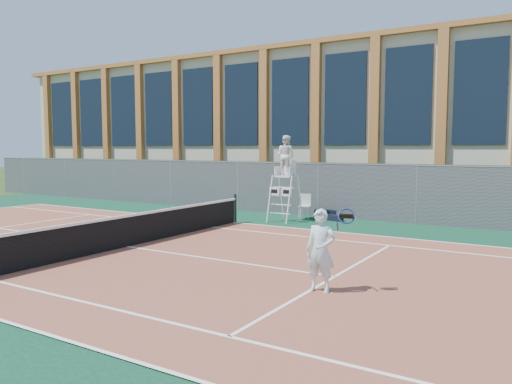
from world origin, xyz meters
The scene contains 12 objects.
ground centered at (0.00, 0.00, 0.00)m, with size 120.00×120.00×0.00m, color #233814.
apron centered at (0.00, 1.00, 0.01)m, with size 36.00×20.00×0.01m, color #0B331E.
tennis_court centered at (0.00, 0.00, 0.02)m, with size 23.77×10.97×0.02m, color brown.
tennis_net centered at (0.00, 0.00, 0.54)m, with size 0.10×11.30×1.10m.
fence centered at (0.00, 8.80, 1.10)m, with size 40.00×0.06×2.20m, color #595E60, non-canonical shape.
hedge centered at (0.00, 10.00, 1.10)m, with size 40.00×1.40×2.20m, color black.
building centered at (0.00, 17.95, 4.15)m, with size 45.00×10.60×8.22m.
umpire_chair centered at (1.40, 7.05, 2.47)m, with size 0.94×1.45×3.38m.
plastic_chair centered at (1.74, 8.09, 0.59)m, with size 0.56×0.56×0.98m.
sports_bag_near centered at (2.57, 8.23, 0.19)m, with size 0.86×0.34×0.37m, color black.
sports_bag_far centered at (3.12, 7.97, 0.13)m, with size 0.59×0.25×0.23m, color black.
tennis_player centered at (6.60, -1.23, 0.86)m, with size 0.94×0.65×1.66m.
Camera 1 is at (10.54, -10.10, 2.86)m, focal length 35.00 mm.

